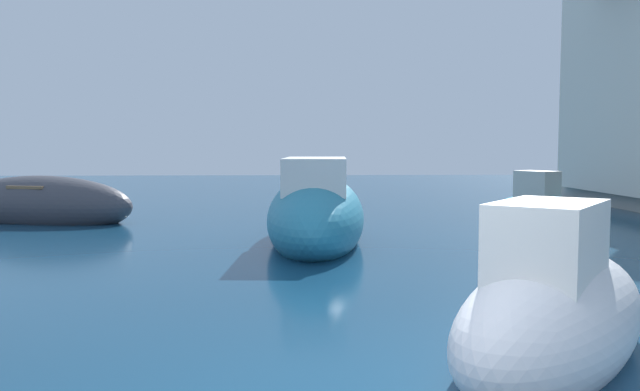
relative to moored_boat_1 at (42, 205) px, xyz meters
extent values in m
ellipsoid|color=#3F3F47|center=(0.00, 0.00, 0.00)|extent=(5.66, 3.17, 1.62)
cube|color=brown|center=(0.00, 0.00, 0.52)|extent=(1.42, 1.68, 0.08)
ellipsoid|color=teal|center=(7.35, -3.91, 0.06)|extent=(2.48, 6.41, 1.85)
cube|color=white|center=(7.31, -4.42, 0.99)|extent=(1.42, 2.62, 0.76)
ellipsoid|color=white|center=(9.39, -11.86, -0.09)|extent=(3.54, 4.03, 1.33)
cube|color=white|center=(9.20, -12.11, 0.71)|extent=(1.45, 1.54, 0.80)
ellipsoid|color=teal|center=(13.79, -0.34, -0.20)|extent=(2.55, 3.36, 0.92)
cube|color=beige|center=(13.66, -0.12, 0.50)|extent=(1.16, 1.30, 0.83)
camera|label=1|loc=(6.83, -18.03, 1.64)|focal=36.68mm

